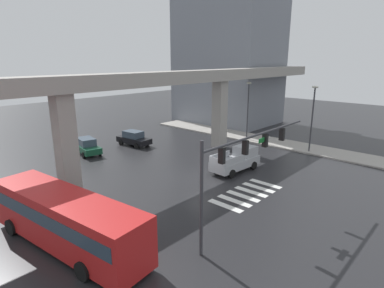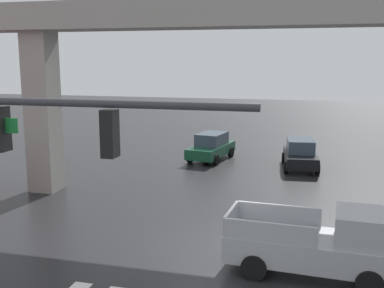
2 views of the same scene
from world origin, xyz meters
name	(u,v)px [view 1 (image 1 of 2)]	position (x,y,z in m)	size (l,w,h in m)	color
ground_plane	(200,179)	(0.00, 0.00, 0.00)	(120.00, 120.00, 0.00)	#232326
crosswalk_stripes	(247,194)	(0.00, -4.71, 0.01)	(6.05, 2.80, 0.01)	silver
elevated_overpass	(159,86)	(0.00, 5.09, 7.57)	(57.49, 2.10, 8.84)	#9E9991
office_building	(229,16)	(22.65, 14.06, 16.21)	(10.85, 14.85, 32.42)	gray
sidewalk_east	(269,141)	(15.22, 2.00, 0.07)	(4.00, 36.00, 0.15)	#9E9991
pickup_truck	(237,160)	(3.89, -1.09, 0.99)	(5.21, 2.34, 2.08)	#A8AAAF
city_bus	(66,218)	(-12.53, -1.36, 1.72)	(3.78, 11.02, 2.99)	red
sedan_dark_green	(87,146)	(-2.71, 13.92, 0.85)	(2.52, 4.54, 1.72)	#14472D
sedan_black	(134,138)	(2.85, 12.98, 0.85)	(2.31, 4.46, 1.72)	black
traffic_signal_mast	(244,155)	(-4.55, -7.21, 4.67)	(10.89, 0.32, 6.20)	#38383D
street_lamp_near_corner	(313,111)	(14.02, -3.60, 4.56)	(0.44, 0.70, 7.24)	#38383D
street_lamp_mid_block	(248,104)	(14.02, 4.50, 4.56)	(0.44, 0.70, 7.24)	#38383D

